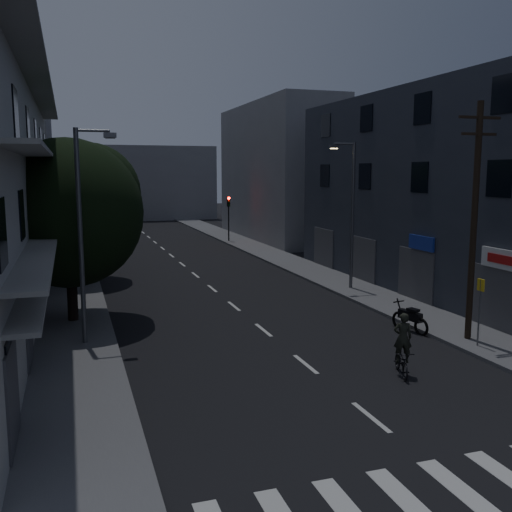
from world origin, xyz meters
TOP-DOWN VIEW (x-y plane):
  - ground at (0.00, 25.00)m, footprint 160.00×160.00m
  - sidewalk_left at (-7.50, 25.00)m, footprint 3.00×90.00m
  - sidewalk_right at (7.50, 25.00)m, footprint 3.00×90.00m
  - crosswalk at (-0.00, -2.00)m, footprint 10.90×3.00m
  - lane_markings at (0.00, 31.25)m, footprint 0.15×60.50m
  - building_right at (11.99, 14.00)m, footprint 6.19×28.00m
  - building_far_left at (-12.00, 48.00)m, footprint 6.00×20.00m
  - building_far_right at (12.00, 42.00)m, footprint 6.00×20.00m
  - building_far_end at (0.00, 70.00)m, footprint 24.00×8.00m
  - tree_near at (-7.49, 14.73)m, footprint 6.37×6.37m
  - tree_mid at (-7.39, 24.54)m, footprint 6.34×6.34m
  - tree_far at (-7.51, 36.43)m, footprint 5.82×5.82m
  - traffic_signal_far_right at (6.58, 40.28)m, footprint 0.28×0.37m
  - traffic_signal_far_left at (-6.34, 40.40)m, footprint 0.28×0.37m
  - street_lamp_left_near at (-7.04, 11.03)m, footprint 1.51×0.25m
  - street_lamp_right at (7.16, 17.18)m, footprint 1.51×0.25m
  - street_lamp_left_far at (-7.00, 30.78)m, footprint 1.51×0.25m
  - utility_pole at (7.03, 6.95)m, footprint 1.80×0.24m
  - bus_stop_sign at (6.75, 6.04)m, footprint 0.06×0.35m
  - motorcycle at (5.74, 8.97)m, footprint 0.69×2.02m
  - cyclist at (2.57, 4.57)m, footprint 1.08×1.74m

SIDE VIEW (x-z plane):
  - ground at x=0.00m, z-range 0.00..0.00m
  - crosswalk at x=0.00m, z-range 0.00..0.01m
  - lane_markings at x=0.00m, z-range 0.00..0.01m
  - sidewalk_left at x=-7.50m, z-range 0.00..0.15m
  - sidewalk_right at x=7.50m, z-range 0.00..0.15m
  - motorcycle at x=5.74m, z-range -0.14..1.17m
  - cyclist at x=2.57m, z-range -0.34..1.74m
  - bus_stop_sign at x=6.75m, z-range 0.63..3.15m
  - traffic_signal_far_right at x=6.58m, z-range 1.05..5.15m
  - traffic_signal_far_left at x=-6.34m, z-range 1.05..5.15m
  - street_lamp_left_near at x=-7.04m, z-range 0.60..8.60m
  - street_lamp_right at x=7.16m, z-range 0.60..8.60m
  - street_lamp_left_far at x=-7.00m, z-range 0.60..8.60m
  - tree_far at x=-7.51m, z-range 1.06..8.26m
  - utility_pole at x=7.03m, z-range 0.37..9.37m
  - building_far_end at x=0.00m, z-range 0.00..10.00m
  - tree_mid at x=-7.39m, z-range 1.12..8.92m
  - tree_near at x=-7.49m, z-range 1.14..9.00m
  - building_right at x=11.99m, z-range 0.00..11.00m
  - building_far_right at x=12.00m, z-range 0.00..13.00m
  - building_far_left at x=-12.00m, z-range 0.00..16.00m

